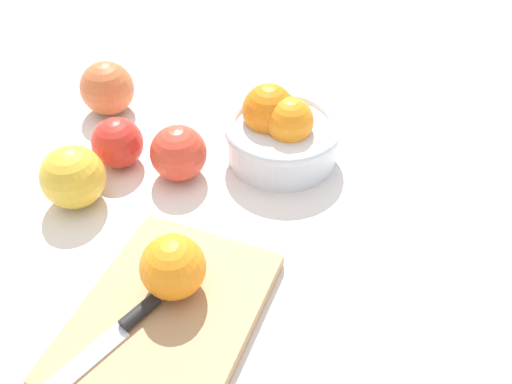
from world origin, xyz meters
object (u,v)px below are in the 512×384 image
object	(u,v)px
knife	(114,335)
apple_front_left_3	(178,153)
orange_on_board	(173,267)
apple_front_center	(73,177)
cutting_board	(167,317)
apple_front_left	(117,143)
apple_front_left_2	(107,88)
bowl	(281,132)

from	to	relation	value
knife	apple_front_left_3	size ratio (longest dim) A/B	2.02
orange_on_board	apple_front_center	size ratio (longest dim) A/B	0.85
cutting_board	orange_on_board	world-z (taller)	orange_on_board
apple_front_left	apple_front_left_2	bearing A→B (deg)	-143.23
cutting_board	apple_front_left_3	world-z (taller)	apple_front_left_3
bowl	orange_on_board	bearing A→B (deg)	-6.18
apple_front_center	cutting_board	bearing A→B (deg)	56.52
bowl	knife	distance (m)	0.35
cutting_board	knife	world-z (taller)	knife
knife	apple_front_left_2	size ratio (longest dim) A/B	1.86
orange_on_board	apple_front_left	xyz separation A→B (m)	(-0.18, -0.17, -0.02)
bowl	cutting_board	size ratio (longest dim) A/B	0.69
apple_front_left	apple_front_left_3	bearing A→B (deg)	93.56
apple_front_left_3	apple_front_center	distance (m)	0.14
knife	apple_front_left_2	bearing A→B (deg)	-148.23
orange_on_board	apple_front_left_3	size ratio (longest dim) A/B	0.91
bowl	orange_on_board	xyz separation A→B (m)	(0.27, -0.03, 0.01)
apple_front_left_2	apple_front_left_3	size ratio (longest dim) A/B	1.08
apple_front_left	apple_front_left_3	distance (m)	0.09
bowl	orange_on_board	distance (m)	0.27
orange_on_board	apple_front_left_3	xyz separation A→B (m)	(-0.18, -0.09, -0.02)
orange_on_board	knife	xyz separation A→B (m)	(0.08, -0.03, -0.03)
knife	apple_front_center	xyz separation A→B (m)	(-0.17, -0.16, 0.02)
apple_front_left	knife	bearing A→B (deg)	29.52
cutting_board	apple_front_center	distance (m)	0.23
apple_front_left_2	apple_front_left_3	bearing A→B (deg)	59.22
bowl	orange_on_board	size ratio (longest dim) A/B	2.35
apple_front_left	apple_front_left_3	world-z (taller)	apple_front_left_3
apple_front_center	apple_front_left_3	bearing A→B (deg)	131.90
bowl	apple_front_left	xyz separation A→B (m)	(0.09, -0.20, -0.01)
orange_on_board	knife	world-z (taller)	orange_on_board
bowl	cutting_board	world-z (taller)	bowl
bowl	apple_front_center	bearing A→B (deg)	-51.08
apple_front_left_2	orange_on_board	bearing A→B (deg)	41.61
bowl	apple_front_left	distance (m)	0.22
orange_on_board	apple_front_left_2	xyz separation A→B (m)	(-0.28, -0.25, -0.01)
bowl	apple_front_left_2	distance (m)	0.28
cutting_board	apple_front_center	bearing A→B (deg)	-123.48
bowl	apple_front_left_2	world-z (taller)	bowl
cutting_board	knife	bearing A→B (deg)	-37.46
apple_front_left_3	apple_front_center	world-z (taller)	apple_front_center
apple_front_left	apple_front_center	xyz separation A→B (m)	(0.08, -0.01, 0.01)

